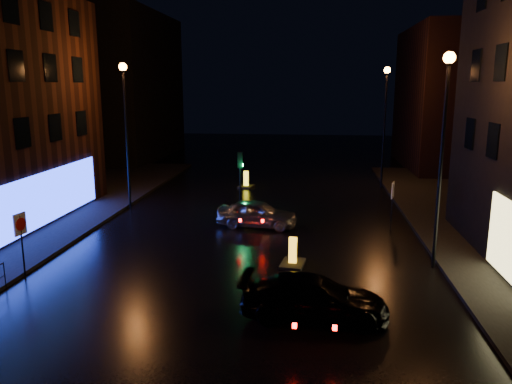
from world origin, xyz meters
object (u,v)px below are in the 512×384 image
Objects in this scene: bollard_far at (246,184)px; road_sign_right at (392,194)px; traffic_signal at (240,203)px; bollard_near at (293,259)px; silver_hatchback at (257,214)px; road_sign_left at (21,230)px; dark_sedan at (314,298)px.

road_sign_right is (8.67, -9.82, 1.58)m from bollard_far.
traffic_signal is 2.39× the size of bollard_near.
road_sign_left is at bearing 140.75° from silver_hatchback.
dark_sedan is 20.62m from bollard_far.
bollard_near is at bearing -62.09° from bollard_far.
silver_hatchback is 10.19m from bollard_far.
traffic_signal is 6.98m from bollard_far.
road_sign_left is (-8.00, -7.88, 1.19)m from silver_hatchback.
road_sign_right is at bearing 37.88° from road_sign_left.
bollard_near is 0.96× the size of bollard_far.
silver_hatchback reaches higher than dark_sedan.
bollard_far is 18.96m from road_sign_left.
road_sign_right is at bearing -35.05° from bollard_far.
bollard_near is 10.48m from road_sign_left.
silver_hatchback is 11.29m from road_sign_left.
bollard_near is (-0.85, 4.62, -0.41)m from dark_sedan.
road_sign_left is at bearing 81.31° from dark_sedan.
dark_sedan is (4.22, -13.10, 0.17)m from traffic_signal.
silver_hatchback is 10.45m from dark_sedan.
traffic_signal reaches higher than road_sign_left.
bollard_near is 7.49m from road_sign_right.
traffic_signal is 3.33m from silver_hatchback.
traffic_signal is at bearing 29.36° from silver_hatchback.
bollard_near is 0.59× the size of road_sign_right.
traffic_signal is at bearing -71.59° from bollard_far.
road_sign_right is at bearing -18.14° from dark_sedan.
traffic_signal is at bearing 67.75° from road_sign_left.
traffic_signal reaches higher than road_sign_right.
road_sign_right is at bearing 57.95° from bollard_near.
dark_sedan is at bearing 87.34° from road_sign_right.
road_sign_right reaches higher than bollard_near.
traffic_signal is at bearing -1.58° from road_sign_right.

